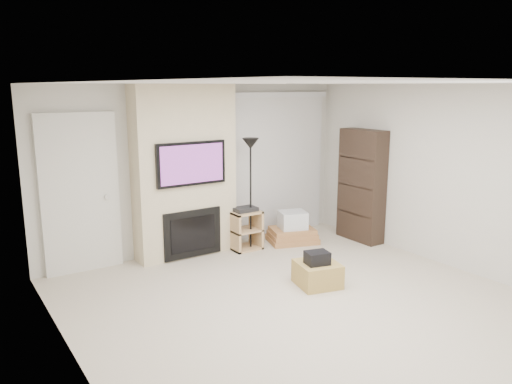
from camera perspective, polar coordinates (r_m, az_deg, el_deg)
floor at (r=5.79m, az=6.75°, el=-13.32°), size 5.00×5.50×0.00m
ceiling at (r=5.23m, az=7.44°, el=12.26°), size 5.00×5.50×0.00m
wall_back at (r=7.63m, az=-6.44°, el=2.76°), size 5.00×0.00×2.50m
wall_left at (r=4.25m, az=-19.66°, el=-5.39°), size 0.00×5.50×2.50m
wall_right at (r=7.23m, az=22.35°, el=1.40°), size 0.00×5.50×2.50m
hvac_vent at (r=6.10m, az=5.33°, el=12.24°), size 0.35×0.18×0.01m
ottoman at (r=6.41m, az=7.03°, el=-9.27°), size 0.60×0.60×0.30m
black_bag at (r=6.29m, az=7.00°, el=-7.48°), size 0.32×0.28×0.16m
fireplace_wall at (r=7.30m, az=-8.13°, el=2.18°), size 1.50×0.47×2.50m
entry_door at (r=7.02m, az=-19.45°, el=-0.30°), size 1.02×0.11×2.14m
vertical_blinds at (r=8.31m, az=2.35°, el=3.75°), size 1.98×0.10×2.37m
floor_lamp at (r=7.46m, az=-0.63°, el=3.39°), size 0.25×0.25×1.71m
av_stand at (r=7.67m, az=-1.26°, el=-4.04°), size 0.45×0.38×0.66m
box_stack at (r=8.07m, az=4.17°, el=-4.40°), size 0.89×0.78×0.50m
bookshelf at (r=8.19m, az=11.99°, el=0.73°), size 0.30×0.80×1.80m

